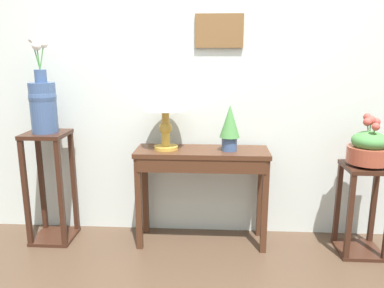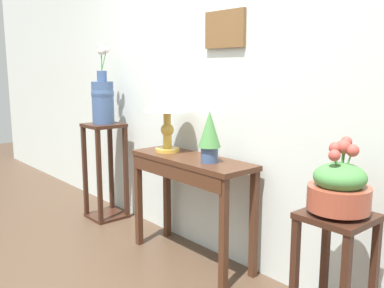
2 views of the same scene
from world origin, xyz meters
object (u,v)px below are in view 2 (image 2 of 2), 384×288
object	(u,v)px
potted_plant_on_console	(210,134)
flower_vase_tall_left	(103,97)
pedestal_stand_left	(105,171)
pedestal_stand_right	(334,280)
planter_bowl_wide_right	(339,187)
table_lamp	(167,102)
console_table	(189,176)

from	to	relation	value
potted_plant_on_console	flower_vase_tall_left	bearing A→B (deg)	-179.81
potted_plant_on_console	pedestal_stand_left	size ratio (longest dim) A/B	0.39
pedestal_stand_left	pedestal_stand_right	world-z (taller)	pedestal_stand_left
flower_vase_tall_left	planter_bowl_wide_right	bearing A→B (deg)	-1.66
planter_bowl_wide_right	pedestal_stand_right	bearing A→B (deg)	-91.58
potted_plant_on_console	pedestal_stand_left	bearing A→B (deg)	-179.78
flower_vase_tall_left	planter_bowl_wide_right	distance (m)	2.40
table_lamp	pedestal_stand_right	xyz separation A→B (m)	(1.46, -0.09, -0.79)
table_lamp	planter_bowl_wide_right	bearing A→B (deg)	-3.52
console_table	pedestal_stand_right	world-z (taller)	console_table
console_table	pedestal_stand_left	size ratio (longest dim) A/B	1.14
table_lamp	pedestal_stand_right	distance (m)	1.67
potted_plant_on_console	planter_bowl_wide_right	size ratio (longest dim) A/B	0.93
potted_plant_on_console	pedestal_stand_right	size ratio (longest dim) A/B	0.50
potted_plant_on_console	console_table	bearing A→B (deg)	-178.79
table_lamp	pedestal_stand_left	distance (m)	1.15
flower_vase_tall_left	pedestal_stand_right	bearing A→B (deg)	-1.68
console_table	flower_vase_tall_left	xyz separation A→B (m)	(-1.19, -0.00, 0.49)
pedestal_stand_left	flower_vase_tall_left	world-z (taller)	flower_vase_tall_left
pedestal_stand_right	planter_bowl_wide_right	world-z (taller)	planter_bowl_wide_right
pedestal_stand_left	planter_bowl_wide_right	world-z (taller)	planter_bowl_wide_right
potted_plant_on_console	planter_bowl_wide_right	distance (m)	1.00
table_lamp	flower_vase_tall_left	bearing A→B (deg)	-178.69
pedestal_stand_left	pedestal_stand_right	bearing A→B (deg)	-1.66
flower_vase_tall_left	planter_bowl_wide_right	xyz separation A→B (m)	(2.38, -0.07, -0.30)
console_table	table_lamp	world-z (taller)	table_lamp
table_lamp	planter_bowl_wide_right	distance (m)	1.50
console_table	potted_plant_on_console	xyz separation A→B (m)	(0.20, 0.00, 0.32)
console_table	pedestal_stand_right	bearing A→B (deg)	-3.37
console_table	planter_bowl_wide_right	world-z (taller)	planter_bowl_wide_right
table_lamp	pedestal_stand_left	bearing A→B (deg)	-178.65
table_lamp	pedestal_stand_left	size ratio (longest dim) A/B	0.57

